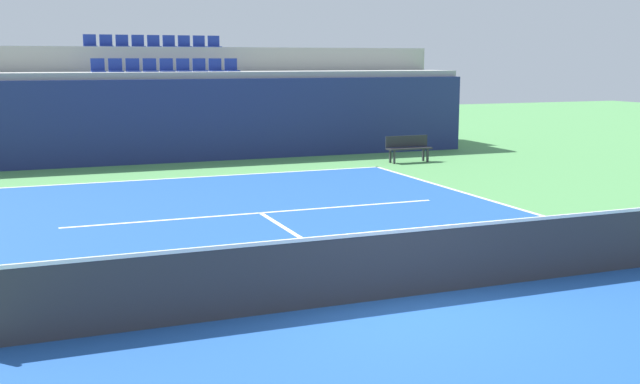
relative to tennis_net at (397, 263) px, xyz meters
name	(u,v)px	position (x,y,z in m)	size (l,w,h in m)	color
ground_plane	(397,298)	(0.00, 0.00, -0.51)	(80.00, 80.00, 0.00)	#4C8C4C
court_surface	(397,298)	(0.00, 0.00, -0.50)	(11.00, 24.00, 0.01)	#1E4C99
baseline_far	(202,177)	(0.00, 11.95, -0.50)	(11.00, 0.10, 0.00)	white
service_line_far	(261,213)	(0.00, 6.40, -0.50)	(8.26, 0.10, 0.00)	white
centre_service_line	(314,246)	(0.00, 3.20, -0.50)	(0.10, 6.40, 0.00)	white
back_wall	(177,121)	(0.00, 15.39, 0.82)	(20.70, 0.30, 2.65)	navy
stands_tier_lower	(169,115)	(0.00, 16.74, 0.93)	(20.70, 2.40, 2.87)	#9E9E99
stands_tier_upper	(156,99)	(0.00, 19.14, 1.34)	(20.70, 2.40, 3.70)	#9E9E99
seating_row_lower	(167,68)	(0.00, 16.84, 2.48)	(4.88, 0.44, 0.44)	navy
seating_row_upper	(154,44)	(0.00, 19.24, 3.32)	(4.88, 0.44, 0.44)	navy
tennis_net	(397,263)	(0.00, 0.00, 0.00)	(11.08, 0.08, 1.07)	black
player_bench	(408,147)	(6.90, 12.69, 0.00)	(1.50, 0.40, 0.85)	#232328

